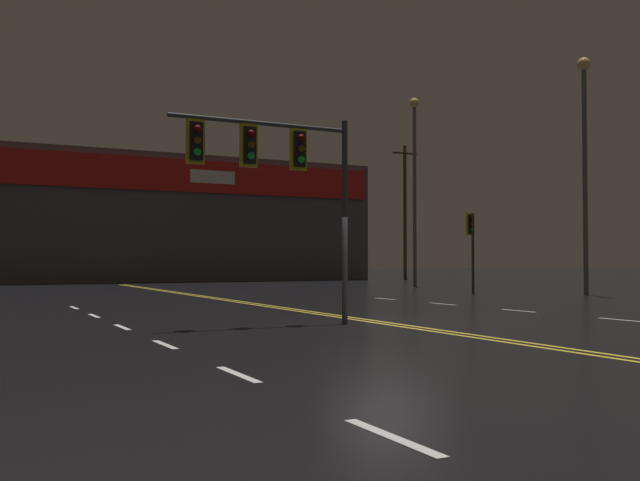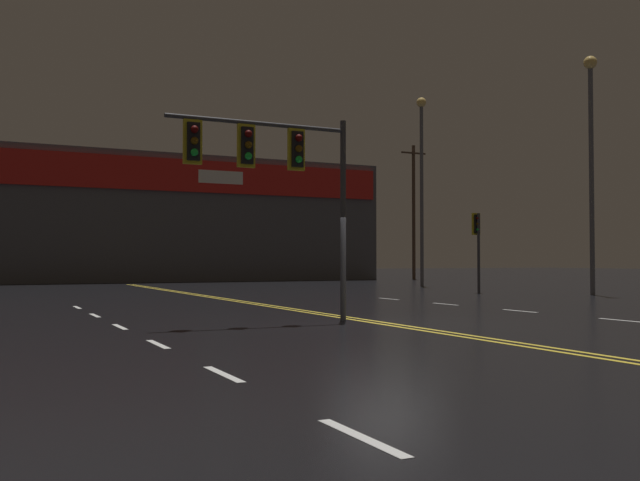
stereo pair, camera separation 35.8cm
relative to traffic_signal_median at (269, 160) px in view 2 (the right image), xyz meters
The scene contains 8 objects.
ground_plane 4.62m from the traffic_signal_median, 25.65° to the right, with size 200.00×200.00×0.00m, color black.
road_markings 5.93m from the traffic_signal_median, 38.62° to the right, with size 16.71×60.00×0.01m.
traffic_signal_median is the anchor object (origin of this frame).
traffic_signal_corner_northeast 17.73m from the traffic_signal_median, 36.25° to the left, with size 0.42×0.36×3.60m.
streetlight_near_right 25.27m from the traffic_signal_median, 47.94° to the left, with size 0.56×0.56×10.80m.
streetlight_far_median 18.82m from the traffic_signal_median, 21.18° to the left, with size 0.56×0.56×10.16m.
building_backdrop 37.17m from the traffic_signal_median, 86.30° to the left, with size 38.66×10.23×8.77m.
utility_pole_row 31.65m from the traffic_signal_median, 89.46° to the left, with size 46.93×0.26×12.80m.
Camera 2 is at (-8.49, -14.13, 1.45)m, focal length 40.00 mm.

